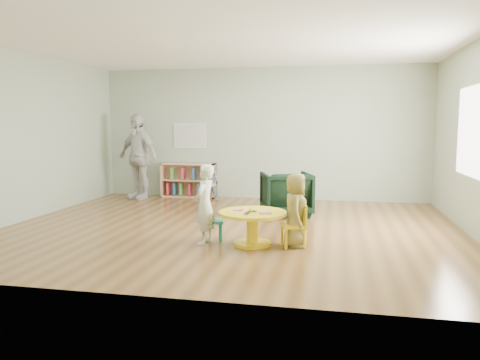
{
  "coord_description": "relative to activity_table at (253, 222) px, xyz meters",
  "views": [
    {
      "loc": [
        1.57,
        -6.95,
        1.6
      ],
      "look_at": [
        0.21,
        -0.3,
        0.79
      ],
      "focal_mm": 35.0,
      "sensor_mm": 36.0,
      "label": 1
    }
  ],
  "objects": [
    {
      "name": "kid_chair_right",
      "position": [
        0.57,
        0.05,
        -0.01
      ],
      "size": [
        0.39,
        0.39,
        0.56
      ],
      "rotation": [
        0.0,
        0.0,
        1.92
      ],
      "color": "yellow",
      "rests_on": "ground"
    },
    {
      "name": "child_right",
      "position": [
        0.57,
        0.03,
        0.17
      ],
      "size": [
        0.35,
        0.5,
        0.97
      ],
      "primitive_type": "imported",
      "rotation": [
        0.0,
        0.0,
        1.67
      ],
      "color": "yellow",
      "rests_on": "ground"
    },
    {
      "name": "room",
      "position": [
        -0.5,
        0.95,
        1.58
      ],
      "size": [
        7.1,
        7.0,
        2.8
      ],
      "color": "brown",
      "rests_on": "ground"
    },
    {
      "name": "activity_table",
      "position": [
        0.0,
        0.0,
        0.0
      ],
      "size": [
        0.9,
        0.9,
        0.5
      ],
      "rotation": [
        0.0,
        0.0,
        0.13
      ],
      "color": "yellow",
      "rests_on": "ground"
    },
    {
      "name": "kid_chair_left",
      "position": [
        -0.63,
        0.1,
        -0.02
      ],
      "size": [
        0.37,
        0.37,
        0.55
      ],
      "rotation": [
        0.0,
        0.0,
        -1.27
      ],
      "color": "#178067",
      "rests_on": "ground"
    },
    {
      "name": "child_left",
      "position": [
        -0.64,
        -0.06,
        0.22
      ],
      "size": [
        0.31,
        0.43,
        1.07
      ],
      "primitive_type": "imported",
      "rotation": [
        0.0,
        0.0,
        -1.72
      ],
      "color": "white",
      "rests_on": "ground"
    },
    {
      "name": "bookshelf",
      "position": [
        -2.13,
        3.81,
        0.05
      ],
      "size": [
        1.2,
        0.3,
        0.75
      ],
      "color": "tan",
      "rests_on": "ground"
    },
    {
      "name": "toddler",
      "position": [
        -1.48,
        3.43,
        0.05
      ],
      "size": [
        0.4,
        0.33,
        0.73
      ],
      "primitive_type": "imported",
      "rotation": [
        0.0,
        0.0,
        2.97
      ],
      "color": "#1B1F44",
      "rests_on": "ground"
    },
    {
      "name": "adult_caretaker",
      "position": [
        -3.09,
        3.34,
        0.6
      ],
      "size": [
        1.15,
        0.82,
        1.82
      ],
      "primitive_type": "imported",
      "rotation": [
        0.0,
        0.0,
        -0.4
      ],
      "color": "silver",
      "rests_on": "ground"
    },
    {
      "name": "armchair",
      "position": [
        0.22,
        2.15,
        0.07
      ],
      "size": [
        1.04,
        1.06,
        0.77
      ],
      "primitive_type": "imported",
      "rotation": [
        0.0,
        0.0,
        3.45
      ],
      "color": "black",
      "rests_on": "ground"
    },
    {
      "name": "alphabet_poster",
      "position": [
        -2.11,
        3.93,
        1.04
      ],
      "size": [
        0.74,
        0.01,
        0.54
      ],
      "color": "white",
      "rests_on": "ground"
    }
  ]
}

